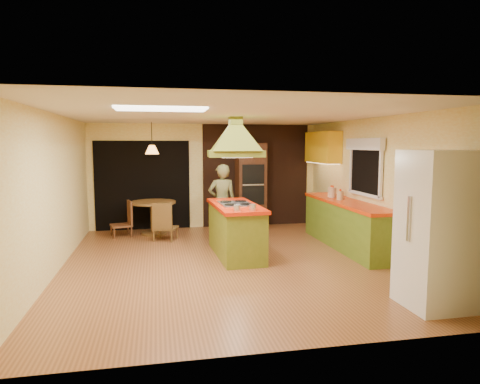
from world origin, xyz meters
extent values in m
plane|color=#9B5C32|center=(0.00, 0.00, 0.00)|extent=(6.50, 6.50, 0.00)
plane|color=#FFF7B6|center=(0.00, 3.25, 1.25)|extent=(5.50, 0.00, 5.50)
plane|color=#FFF7B6|center=(0.00, -3.25, 1.25)|extent=(5.50, 0.00, 5.50)
plane|color=#FFF7B6|center=(-2.75, 0.00, 1.25)|extent=(0.00, 6.50, 6.50)
plane|color=#FFF7B6|center=(2.75, 0.00, 1.25)|extent=(0.00, 6.50, 6.50)
plane|color=silver|center=(0.00, 0.00, 2.50)|extent=(6.50, 6.50, 0.00)
cube|color=#381E14|center=(1.25, 3.23, 1.25)|extent=(2.64, 0.03, 2.50)
cube|color=black|center=(-1.50, 3.23, 1.05)|extent=(2.20, 0.03, 2.10)
cube|color=olive|center=(2.45, 0.60, 0.43)|extent=(0.58, 3.00, 0.86)
cube|color=#E53807|center=(2.45, 0.60, 0.89)|extent=(0.62, 3.05, 0.06)
cube|color=yellow|center=(2.57, 2.20, 1.95)|extent=(0.34, 1.40, 0.70)
cube|color=black|center=(2.72, 0.40, 1.55)|extent=(0.03, 1.16, 0.96)
cube|color=white|center=(2.67, 0.40, 2.02)|extent=(0.10, 1.35, 0.22)
cube|color=white|center=(-1.10, -1.20, 2.48)|extent=(1.20, 0.60, 0.03)
cube|color=olive|center=(0.21, 0.43, 0.44)|extent=(0.76, 1.83, 0.88)
cube|color=red|center=(0.21, 0.43, 0.91)|extent=(0.83, 1.91, 0.06)
cube|color=silver|center=(0.21, 0.43, 0.95)|extent=(0.57, 0.81, 0.02)
cube|color=#646D1B|center=(0.21, 0.43, 1.85)|extent=(1.01, 0.76, 0.12)
pyramid|color=#646D1B|center=(0.21, 0.43, 2.35)|extent=(1.01, 0.76, 0.45)
cube|color=#646D1B|center=(0.21, 0.43, 2.43)|extent=(0.22, 0.22, 0.14)
imported|color=brown|center=(0.16, 1.72, 0.80)|extent=(0.59, 0.39, 1.61)
cube|color=white|center=(2.22, -2.48, 0.97)|extent=(0.81, 0.77, 1.95)
cube|color=#4E2A19|center=(1.05, 2.95, 1.02)|extent=(0.68, 0.59, 2.04)
cube|color=black|center=(1.05, 2.65, 1.32)|extent=(0.53, 0.03, 0.45)
cube|color=black|center=(1.05, 2.65, 0.82)|extent=(0.53, 0.03, 0.45)
cylinder|color=brown|center=(-1.26, 2.59, 0.72)|extent=(1.00, 1.00, 0.05)
cylinder|color=brown|center=(-1.26, 2.59, 0.37)|extent=(0.14, 0.14, 0.70)
cylinder|color=brown|center=(-1.26, 2.59, 0.03)|extent=(0.56, 0.56, 0.05)
cone|color=#FF9E3F|center=(-1.26, 2.59, 1.90)|extent=(0.35, 0.35, 0.20)
cylinder|color=#FEF0CC|center=(2.40, 1.25, 1.02)|extent=(0.15, 0.15, 0.20)
cylinder|color=beige|center=(2.40, 1.18, 1.02)|extent=(0.18, 0.18, 0.21)
cylinder|color=beige|center=(2.40, 0.81, 1.01)|extent=(0.16, 0.16, 0.17)
camera|label=1|loc=(-1.18, -7.07, 2.02)|focal=32.00mm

